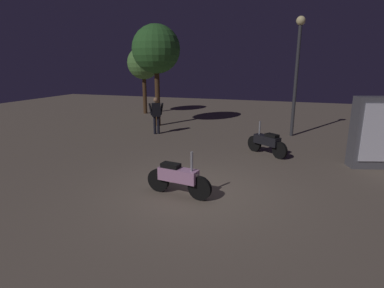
# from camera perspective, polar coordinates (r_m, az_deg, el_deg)

# --- Properties ---
(ground_plane) EXTENTS (40.00, 40.00, 0.00)m
(ground_plane) POSITION_cam_1_polar(r_m,az_deg,el_deg) (7.46, 1.27, -8.96)
(ground_plane) COLOR #756656
(motorcycle_pink_foreground) EXTENTS (1.66, 0.43, 1.11)m
(motorcycle_pink_foreground) POSITION_cam_1_polar(r_m,az_deg,el_deg) (7.14, -2.60, -6.29)
(motorcycle_pink_foreground) COLOR black
(motorcycle_pink_foreground) RESTS_ON ground_plane
(motorcycle_black_parked_left) EXTENTS (1.40, 1.05, 1.11)m
(motorcycle_black_parked_left) POSITION_cam_1_polar(r_m,az_deg,el_deg) (10.62, 13.78, 0.32)
(motorcycle_black_parked_left) COLOR black
(motorcycle_black_parked_left) RESTS_ON ground_plane
(person_rider_beside) EXTENTS (0.60, 0.45, 1.61)m
(person_rider_beside) POSITION_cam_1_polar(r_m,az_deg,el_deg) (13.49, -6.69, 5.86)
(person_rider_beside) COLOR black
(person_rider_beside) RESTS_ON ground_plane
(streetlamp_near) EXTENTS (0.36, 0.36, 4.83)m
(streetlamp_near) POSITION_cam_1_polar(r_m,az_deg,el_deg) (13.56, 19.05, 14.27)
(streetlamp_near) COLOR #38383D
(streetlamp_near) RESTS_ON ground_plane
(tree_left_bg) EXTENTS (2.29, 2.29, 4.84)m
(tree_left_bg) POSITION_cam_1_polar(r_m,az_deg,el_deg) (15.28, -6.70, 17.06)
(tree_left_bg) COLOR #4C331E
(tree_left_bg) RESTS_ON ground_plane
(tree_center_bg) EXTENTS (1.95, 1.95, 4.05)m
(tree_center_bg) POSITION_cam_1_polar(r_m,az_deg,el_deg) (19.34, -9.02, 14.60)
(tree_center_bg) COLOR #4C331E
(tree_center_bg) RESTS_ON ground_plane
(kiosk_billboard) EXTENTS (1.68, 0.95, 2.10)m
(kiosk_billboard) POSITION_cam_1_polar(r_m,az_deg,el_deg) (10.49, 31.71, 1.79)
(kiosk_billboard) COLOR #595960
(kiosk_billboard) RESTS_ON ground_plane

